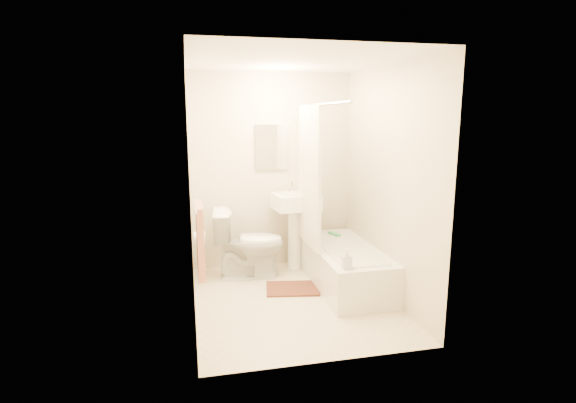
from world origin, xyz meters
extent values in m
plane|color=beige|center=(0.00, 0.00, 0.00)|extent=(2.40, 2.40, 0.00)
plane|color=white|center=(0.00, 0.00, 2.40)|extent=(2.40, 2.40, 0.00)
cube|color=beige|center=(0.00, 1.20, 1.20)|extent=(2.00, 0.02, 2.40)
cube|color=beige|center=(-1.00, 0.00, 1.20)|extent=(0.02, 2.40, 2.40)
cube|color=beige|center=(1.00, 0.00, 1.20)|extent=(0.02, 2.40, 2.40)
cube|color=white|center=(0.00, 1.18, 1.50)|extent=(0.40, 0.03, 0.55)
cylinder|color=silver|center=(0.30, 0.10, 2.00)|extent=(0.03, 1.70, 0.03)
cube|color=silver|center=(0.30, 0.50, 1.22)|extent=(0.04, 0.80, 1.55)
cylinder|color=silver|center=(-0.96, -0.25, 1.10)|extent=(0.02, 0.60, 0.02)
cube|color=#CC7266|center=(-0.93, -0.25, 0.78)|extent=(0.06, 0.45, 0.66)
cylinder|color=white|center=(-0.93, 0.12, 0.70)|extent=(0.11, 0.12, 0.12)
imported|color=white|center=(-0.35, 0.80, 0.40)|extent=(0.86, 0.54, 0.81)
cube|color=#48271A|center=(0.06, 0.29, 0.01)|extent=(0.63, 0.52, 0.02)
imported|color=white|center=(0.44, -0.36, 0.54)|extent=(0.09, 0.09, 0.20)
cube|color=#46BA64|center=(0.70, 0.79, 0.46)|extent=(0.12, 0.19, 0.04)
camera|label=1|loc=(-1.01, -4.26, 1.92)|focal=28.00mm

